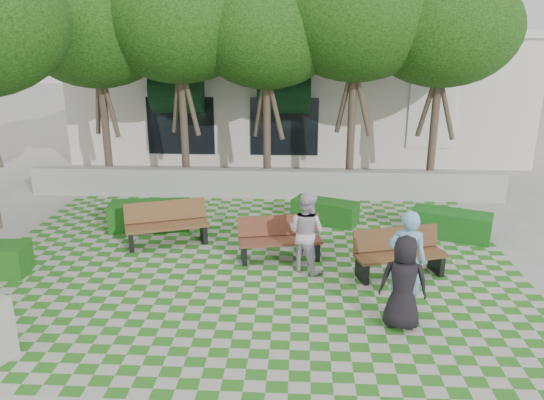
# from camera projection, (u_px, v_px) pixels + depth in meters

# --- Properties ---
(ground) EXTENTS (90.00, 90.00, 0.00)m
(ground) POSITION_uv_depth(u_px,v_px,m) (244.00, 285.00, 11.06)
(ground) COLOR gray
(ground) RESTS_ON ground
(lawn) EXTENTS (12.00, 12.00, 0.00)m
(lawn) POSITION_uv_depth(u_px,v_px,m) (249.00, 265.00, 12.01)
(lawn) COLOR #2B721E
(lawn) RESTS_ON ground
(retaining_wall) EXTENTS (15.00, 0.36, 0.90)m
(retaining_wall) POSITION_uv_depth(u_px,v_px,m) (264.00, 184.00, 16.83)
(retaining_wall) COLOR #9E9B93
(retaining_wall) RESTS_ON ground
(bench_east) EXTENTS (2.05, 1.17, 1.03)m
(bench_east) POSITION_uv_depth(u_px,v_px,m) (399.00, 254.00, 11.39)
(bench_east) COLOR #51331C
(bench_east) RESTS_ON ground
(bench_mid) EXTENTS (1.97, 0.97, 0.99)m
(bench_mid) POSITION_uv_depth(u_px,v_px,m) (280.00, 239.00, 12.23)
(bench_mid) COLOR #5C2E1F
(bench_mid) RESTS_ON ground
(bench_west) EXTENTS (2.11, 1.31, 1.05)m
(bench_west) POSITION_uv_depth(u_px,v_px,m) (167.00, 224.00, 13.10)
(bench_west) COLOR brown
(bench_west) RESTS_ON ground
(hedge_east) EXTENTS (2.10, 1.46, 0.68)m
(hedge_east) POSITION_uv_depth(u_px,v_px,m) (451.00, 224.00, 13.58)
(hedge_east) COLOR #144D18
(hedge_east) RESTS_ON ground
(hedge_midright) EXTENTS (1.91, 1.36, 0.62)m
(hedge_midright) POSITION_uv_depth(u_px,v_px,m) (325.00, 212.00, 14.64)
(hedge_midright) COLOR #144612
(hedge_midright) RESTS_ON ground
(hedge_midleft) EXTENTS (2.19, 1.12, 0.73)m
(hedge_midleft) POSITION_uv_depth(u_px,v_px,m) (150.00, 216.00, 14.15)
(hedge_midleft) COLOR #144B14
(hedge_midleft) RESTS_ON ground
(person_blue) EXTENTS (0.78, 0.58, 1.97)m
(person_blue) POSITION_uv_depth(u_px,v_px,m) (406.00, 260.00, 9.86)
(person_blue) COLOR #75AED5
(person_blue) RESTS_ON ground
(person_dark) EXTENTS (0.91, 0.67, 1.72)m
(person_dark) POSITION_uv_depth(u_px,v_px,m) (403.00, 283.00, 9.26)
(person_dark) COLOR black
(person_dark) RESTS_ON ground
(person_white) EXTENTS (1.10, 1.05, 1.80)m
(person_white) POSITION_uv_depth(u_px,v_px,m) (306.00, 232.00, 11.49)
(person_white) COLOR silver
(person_white) RESTS_ON ground
(tree_row) EXTENTS (17.70, 13.40, 7.41)m
(tree_row) POSITION_uv_depth(u_px,v_px,m) (199.00, 27.00, 15.26)
(tree_row) COLOR #47382B
(tree_row) RESTS_ON ground
(building) EXTENTS (18.00, 8.92, 5.15)m
(building) POSITION_uv_depth(u_px,v_px,m) (297.00, 92.00, 23.66)
(building) COLOR silver
(building) RESTS_ON ground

